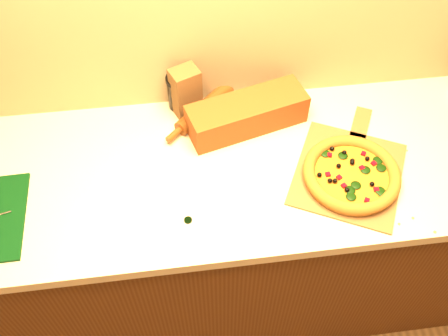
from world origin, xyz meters
TOP-DOWN VIEW (x-y plane):
  - cabinet at (0.00, 1.43)m, footprint 2.80×0.65m
  - countertop at (0.00, 1.43)m, footprint 2.84×0.68m
  - pizza_peel at (0.36, 1.36)m, footprint 0.46×0.53m
  - pizza at (0.35, 1.32)m, footprint 0.31×0.31m
  - bottle_cap at (-0.18, 1.24)m, footprint 0.03×0.03m
  - rolling_pin at (-0.08, 1.68)m, footprint 0.30×0.29m
  - bread_bag at (0.06, 1.60)m, footprint 0.43×0.23m
  - paper_bag at (-0.14, 1.70)m, footprint 0.11×0.10m
  - dark_jar at (-0.16, 1.73)m, footprint 0.08×0.08m

SIDE VIEW (x-z plane):
  - cabinet at x=0.00m, z-range 0.00..0.86m
  - countertop at x=0.00m, z-range 0.86..0.90m
  - bottle_cap at x=-0.18m, z-range 0.90..0.91m
  - pizza_peel at x=0.36m, z-range 0.90..0.91m
  - rolling_pin at x=-0.08m, z-range 0.90..0.95m
  - pizza at x=0.35m, z-range 0.91..0.95m
  - bread_bag at x=0.06m, z-range 0.90..1.01m
  - dark_jar at x=-0.16m, z-range 0.90..1.03m
  - paper_bag at x=-0.14m, z-range 0.90..1.09m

